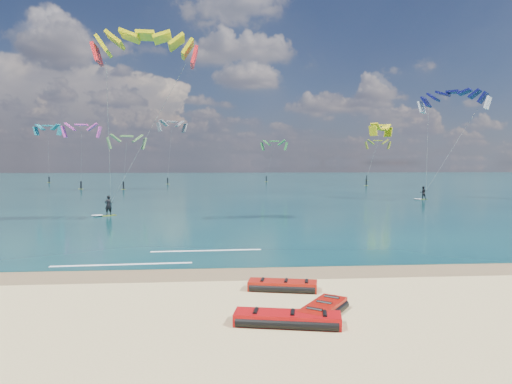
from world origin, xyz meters
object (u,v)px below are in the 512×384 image
(packed_kite_mid, at_px, (283,290))
(kitesurfer_far, at_px, (440,137))
(packed_kite_right, at_px, (323,316))
(kitesurfer_main, at_px, (126,124))
(packed_kite_left, at_px, (287,325))

(packed_kite_mid, height_order, kitesurfer_far, kitesurfer_far)
(packed_kite_right, bearing_deg, kitesurfer_main, 59.27)
(packed_kite_left, distance_m, kitesurfer_far, 50.08)
(packed_kite_left, bearing_deg, kitesurfer_main, 122.65)
(packed_kite_left, height_order, kitesurfer_far, kitesurfer_far)
(packed_kite_left, height_order, kitesurfer_main, kitesurfer_main)
(packed_kite_right, relative_size, kitesurfer_far, 0.16)
(packed_kite_left, xyz_separation_m, packed_kite_right, (1.24, 0.74, 0.00))
(packed_kite_left, relative_size, kitesurfer_main, 0.21)
(packed_kite_left, height_order, packed_kite_right, packed_kite_right)
(kitesurfer_main, bearing_deg, packed_kite_right, -108.03)
(kitesurfer_main, relative_size, kitesurfer_far, 1.04)
(kitesurfer_far, bearing_deg, packed_kite_left, -136.96)
(packed_kite_right, bearing_deg, kitesurfer_far, 4.92)
(kitesurfer_main, height_order, kitesurfer_far, kitesurfer_main)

